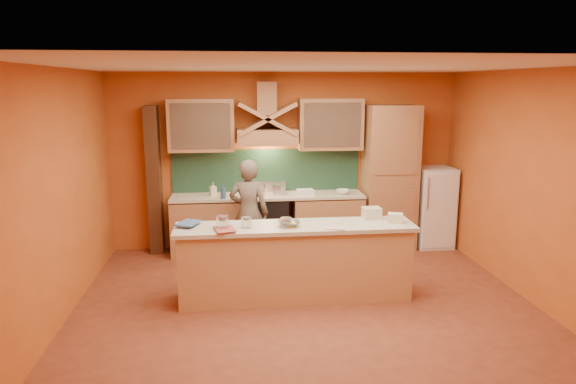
{
  "coord_description": "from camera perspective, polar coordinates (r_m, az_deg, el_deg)",
  "views": [
    {
      "loc": [
        -0.84,
        -5.64,
        2.61
      ],
      "look_at": [
        -0.12,
        0.9,
        1.23
      ],
      "focal_mm": 32.0,
      "sensor_mm": 36.0,
      "label": 1
    }
  ],
  "objects": [
    {
      "name": "dish_rack",
      "position": [
        7.98,
        1.95,
        -0.04
      ],
      "size": [
        0.27,
        0.22,
        0.09
      ],
      "primitive_type": "cube",
      "rotation": [
        0.0,
        0.0,
        0.09
      ],
      "color": "white",
      "rests_on": "counter_top"
    },
    {
      "name": "kitchen_scale",
      "position": [
        6.11,
        -0.2,
        -3.51
      ],
      "size": [
        0.12,
        0.12,
        0.09
      ],
      "primitive_type": "cube",
      "rotation": [
        0.0,
        0.0,
        0.06
      ],
      "color": "silver",
      "rests_on": "island_top"
    },
    {
      "name": "base_cabinet_right",
      "position": [
        8.27,
        4.36,
        -3.45
      ],
      "size": [
        1.1,
        0.6,
        0.86
      ],
      "primitive_type": "cube",
      "color": "#AA754D",
      "rests_on": "floor"
    },
    {
      "name": "wall_right",
      "position": [
        6.79,
        25.79,
        0.41
      ],
      "size": [
        0.02,
        5.0,
        2.8
      ],
      "primitive_type": "cube",
      "color": "#C25E25",
      "rests_on": "floor"
    },
    {
      "name": "stove",
      "position": [
        8.15,
        -2.23,
        -3.52
      ],
      "size": [
        0.6,
        0.58,
        0.9
      ],
      "primitive_type": "cube",
      "color": "black",
      "rests_on": "floor"
    },
    {
      "name": "pot_small",
      "position": [
        8.05,
        -1.06,
        0.17
      ],
      "size": [
        0.24,
        0.24,
        0.15
      ],
      "primitive_type": "cylinder",
      "rotation": [
        0.0,
        0.0,
        -0.4
      ],
      "color": "silver",
      "rests_on": "stove"
    },
    {
      "name": "range_hood",
      "position": [
        7.94,
        -2.34,
        6.15
      ],
      "size": [
        0.92,
        0.5,
        0.24
      ],
      "primitive_type": "cube",
      "color": "#AA754D",
      "rests_on": "wall_back"
    },
    {
      "name": "grocery_bag_a",
      "position": [
        6.57,
        9.27,
        -2.32
      ],
      "size": [
        0.23,
        0.19,
        0.14
      ],
      "primitive_type": "cube",
      "rotation": [
        0.0,
        0.0,
        0.06
      ],
      "color": "beige",
      "rests_on": "island_top"
    },
    {
      "name": "floor",
      "position": [
        6.27,
        2.08,
        -12.75
      ],
      "size": [
        5.5,
        5.0,
        0.01
      ],
      "primitive_type": "cube",
      "color": "brown",
      "rests_on": "ground"
    },
    {
      "name": "ceiling",
      "position": [
        5.7,
        2.29,
        13.77
      ],
      "size": [
        5.5,
        5.0,
        0.01
      ],
      "primitive_type": "cube",
      "color": "white",
      "rests_on": "wall_back"
    },
    {
      "name": "pantry_column",
      "position": [
        8.35,
        11.2,
        1.57
      ],
      "size": [
        0.8,
        0.6,
        2.3
      ],
      "primitive_type": "cube",
      "color": "#AA754D",
      "rests_on": "floor"
    },
    {
      "name": "jar_small",
      "position": [
        6.1,
        -4.66,
        -3.38
      ],
      "size": [
        0.13,
        0.13,
        0.13
      ],
      "primitive_type": "cylinder",
      "rotation": [
        0.0,
        0.0,
        -0.05
      ],
      "color": "silver",
      "rests_on": "island_top"
    },
    {
      "name": "island_top",
      "position": [
        6.22,
        0.82,
        -3.91
      ],
      "size": [
        2.9,
        0.62,
        0.05
      ],
      "primitive_type": "cube",
      "color": "beige",
      "rests_on": "island_body"
    },
    {
      "name": "soap_bottle_b",
      "position": [
        7.78,
        -7.23,
        0.09
      ],
      "size": [
        0.11,
        0.11,
        0.23
      ],
      "primitive_type": "imported",
      "rotation": [
        0.0,
        0.0,
        0.29
      ],
      "color": "#32568A",
      "rests_on": "counter_top"
    },
    {
      "name": "wall_front",
      "position": [
        3.46,
        8.3,
        -8.69
      ],
      "size": [
        5.5,
        0.02,
        2.8
      ],
      "primitive_type": "cube",
      "color": "#C25E25",
      "rests_on": "floor"
    },
    {
      "name": "book_upper",
      "position": [
        6.32,
        -11.87,
        -3.34
      ],
      "size": [
        0.32,
        0.36,
        0.02
      ],
      "primitive_type": "imported",
      "rotation": [
        0.0,
        0.0,
        -0.4
      ],
      "color": "#41628F",
      "rests_on": "island_top"
    },
    {
      "name": "wall_left",
      "position": [
        6.07,
        -24.45,
        -0.7
      ],
      "size": [
        0.02,
        5.0,
        2.8
      ],
      "primitive_type": "cube",
      "color": "#C25E25",
      "rests_on": "floor"
    },
    {
      "name": "pot_large",
      "position": [
        7.97,
        -3.39,
        -0.0
      ],
      "size": [
        0.27,
        0.27,
        0.15
      ],
      "primitive_type": "cylinder",
      "rotation": [
        0.0,
        0.0,
        -0.26
      ],
      "color": "silver",
      "rests_on": "stove"
    },
    {
      "name": "soap_bottle_a",
      "position": [
        8.03,
        -8.33,
        0.35
      ],
      "size": [
        0.12,
        0.12,
        0.21
      ],
      "primitive_type": "imported",
      "rotation": [
        0.0,
        0.0,
        0.31
      ],
      "color": "silver",
      "rests_on": "counter_top"
    },
    {
      "name": "hood_chimney",
      "position": [
        8.01,
        -2.43,
        10.35
      ],
      "size": [
        0.3,
        0.3,
        0.5
      ],
      "primitive_type": "cube",
      "color": "#AA754D",
      "rests_on": "wall_back"
    },
    {
      "name": "cloth",
      "position": [
        6.08,
        5.25,
        -4.0
      ],
      "size": [
        0.26,
        0.21,
        0.01
      ],
      "primitive_type": "cube",
      "rotation": [
        0.0,
        0.0,
        -0.22
      ],
      "color": "beige",
      "rests_on": "island_top"
    },
    {
      "name": "grocery_bag_b",
      "position": [
        6.46,
        11.84,
        -2.83
      ],
      "size": [
        0.21,
        0.18,
        0.11
      ],
      "primitive_type": "cube",
      "rotation": [
        0.0,
        0.0,
        -0.28
      ],
      "color": "beige",
      "rests_on": "island_top"
    },
    {
      "name": "jar_large",
      "position": [
        6.05,
        -7.3,
        -3.41
      ],
      "size": [
        0.18,
        0.18,
        0.16
      ],
      "primitive_type": "cylinder",
      "rotation": [
        0.0,
        0.0,
        0.38
      ],
      "color": "white",
      "rests_on": "island_top"
    },
    {
      "name": "backsplash",
      "position": [
        8.25,
        -2.42,
        2.37
      ],
      "size": [
        3.0,
        0.03,
        0.7
      ],
      "primitive_type": "cube",
      "color": "#1B3D2D",
      "rests_on": "wall_back"
    },
    {
      "name": "upper_cabinet_left",
      "position": [
        8.0,
        -9.61,
        7.33
      ],
      "size": [
        1.0,
        0.35,
        0.8
      ],
      "primitive_type": "cube",
      "color": "#AA754D",
      "rests_on": "wall_back"
    },
    {
      "name": "base_cabinet_left",
      "position": [
        8.14,
        -8.93,
        -3.81
      ],
      "size": [
        1.1,
        0.6,
        0.86
      ],
      "primitive_type": "cube",
      "color": "#AA754D",
      "rests_on": "floor"
    },
    {
      "name": "book_lower",
      "position": [
        5.98,
        -8.09,
        -4.28
      ],
      "size": [
        0.28,
        0.34,
        0.03
      ],
      "primitive_type": "imported",
      "rotation": [
        0.0,
        0.0,
        0.22
      ],
      "color": "#AA483D",
      "rests_on": "island_top"
    },
    {
      "name": "counter_top",
      "position": [
        8.04,
        -2.26,
        -0.42
      ],
      "size": [
        3.0,
        0.62,
        0.04
      ],
      "primitive_type": "cube",
      "color": "beige",
      "rests_on": "base_cabinet_left"
    },
    {
      "name": "island_body",
      "position": [
        6.36,
        0.81,
        -8.07
      ],
      "size": [
        2.8,
        0.55,
        0.88
      ],
      "primitive_type": "cube",
      "color": "tan",
      "rests_on": "floor"
    },
    {
      "name": "mixing_bowl",
      "position": [
        6.15,
        0.1,
        -3.54
      ],
      "size": [
        0.27,
        0.27,
        0.06
      ],
      "primitive_type": "imported",
      "rotation": [
        0.0,
        0.0,
        0.04
      ],
      "color": "silver",
      "rests_on": "island_top"
    },
    {
      "name": "wall_back",
      "position": [
        8.27,
        -0.36,
        3.45
      ],
      "size": [
        5.5,
        0.02,
        2.8
      ],
      "primitive_type": "cube",
      "color": "#C25E25",
      "rests_on": "floor"
    },
    {
      "name": "person",
      "position": [
        7.44,
        -4.37,
        -2.34
      ],
      "size": [
        0.65,
        0.5,
        1.58
      ],
      "primitive_type": "imported",
      "rotation": [
        0.0,
        0.0,
        2.91
      ],
      "color": "#70665B",
      "rests_on": "floor"
    },
    {
      "name": "fridge",
      "position": [
        8.7,
        15.79,
        -1.6
      ],
      "size": [
        0.58,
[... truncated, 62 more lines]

